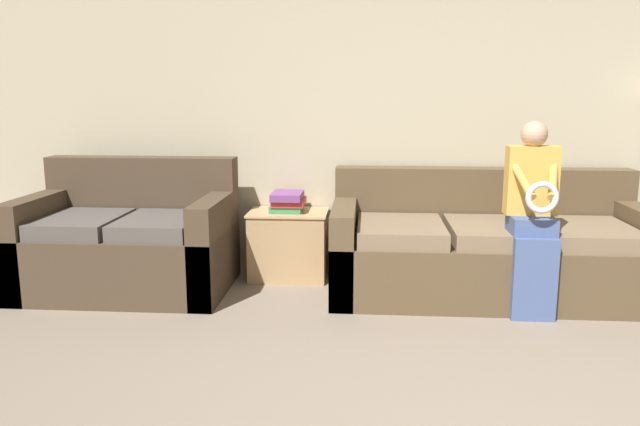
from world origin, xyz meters
name	(u,v)px	position (x,y,z in m)	size (l,w,h in m)	color
wall_back	(446,110)	(0.00, 3.26, 1.27)	(7.88, 0.06, 2.55)	#BCB293
couch_main	(488,250)	(0.27, 2.74, 0.31)	(2.19, 0.98, 0.85)	brown
couch_side	(130,244)	(-2.29, 2.64, 0.33)	(1.43, 0.92, 0.93)	#473828
child_left_seated	(533,212)	(0.46, 2.34, 0.66)	(0.32, 0.37, 1.23)	#475B8E
side_shelf	(289,243)	(-1.18, 3.00, 0.27)	(0.59, 0.43, 0.52)	tan
book_stack	(288,201)	(-1.19, 3.00, 0.59)	(0.26, 0.32, 0.15)	#3D8451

